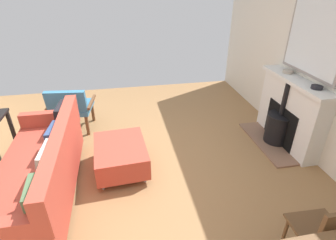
% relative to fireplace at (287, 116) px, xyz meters
% --- Properties ---
extents(ground_plane, '(5.56, 6.06, 0.01)m').
position_rel_fireplace_xyz_m(ground_plane, '(2.56, 0.27, -0.46)').
color(ground_plane, olive).
extents(wall_left, '(0.12, 6.06, 2.78)m').
position_rel_fireplace_xyz_m(wall_left, '(-0.22, 0.27, 0.93)').
color(wall_left, beige).
rests_on(wall_left, ground).
extents(fireplace, '(0.59, 1.36, 1.03)m').
position_rel_fireplace_xyz_m(fireplace, '(0.00, 0.00, 0.00)').
color(fireplace, brown).
rests_on(fireplace, ground).
extents(mirror_over_mantel, '(0.04, 1.09, 1.01)m').
position_rel_fireplace_xyz_m(mirror_over_mantel, '(-0.13, 0.00, 1.13)').
color(mirror_over_mantel, gray).
extents(mantel_bowl_near, '(0.15, 0.15, 0.04)m').
position_rel_fireplace_xyz_m(mantel_bowl_near, '(-0.04, -0.27, 0.59)').
color(mantel_bowl_near, '#9E9384').
rests_on(mantel_bowl_near, fireplace).
extents(mantel_bowl_far, '(0.14, 0.14, 0.04)m').
position_rel_fireplace_xyz_m(mantel_bowl_far, '(-0.04, 0.36, 0.59)').
color(mantel_bowl_far, black).
rests_on(mantel_bowl_far, fireplace).
extents(sofa, '(0.79, 1.99, 0.85)m').
position_rel_fireplace_xyz_m(sofa, '(3.35, 0.54, -0.09)').
color(sofa, '#B2B2B7').
rests_on(sofa, ground).
extents(ottoman, '(0.70, 0.86, 0.38)m').
position_rel_fireplace_xyz_m(ottoman, '(2.48, 0.21, -0.22)').
color(ottoman, '#B2B2B7').
rests_on(ottoman, ground).
extents(armchair_accent, '(0.74, 0.66, 0.78)m').
position_rel_fireplace_xyz_m(armchair_accent, '(3.22, -0.96, -0.01)').
color(armchair_accent, brown).
rests_on(armchair_accent, ground).
extents(dining_chair_near_fireplace, '(0.42, 0.42, 0.83)m').
position_rel_fireplace_xyz_m(dining_chair_near_fireplace, '(0.90, 1.94, 0.04)').
color(dining_chair_near_fireplace, brown).
rests_on(dining_chair_near_fireplace, ground).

